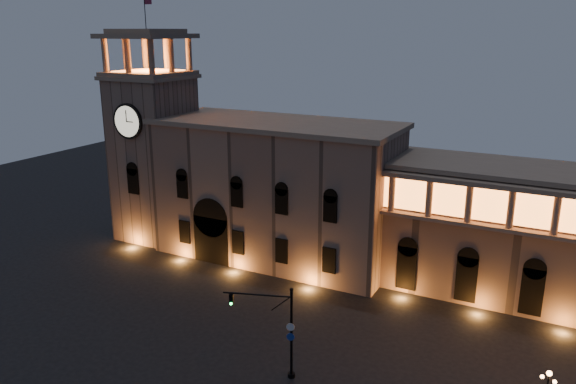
{
  "coord_description": "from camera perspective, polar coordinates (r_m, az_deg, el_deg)",
  "views": [
    {
      "loc": [
        30.57,
        -37.74,
        28.19
      ],
      "look_at": [
        2.79,
        16.0,
        10.74
      ],
      "focal_mm": 35.0,
      "sensor_mm": 36.0,
      "label": 1
    }
  ],
  "objects": [
    {
      "name": "ground",
      "position": [
        56.15,
        -10.41,
        -14.33
      ],
      "size": [
        160.0,
        160.0,
        0.0
      ],
      "primitive_type": "plane",
      "color": "black",
      "rests_on": "ground"
    },
    {
      "name": "colonnade_wing",
      "position": [
        65.11,
        27.11,
        -4.44
      ],
      "size": [
        40.6,
        11.5,
        14.5
      ],
      "color": "brown",
      "rests_on": "ground"
    },
    {
      "name": "clock_tower",
      "position": [
        79.38,
        -13.44,
        4.25
      ],
      "size": [
        9.8,
        9.8,
        32.4
      ],
      "color": "#7A5F50",
      "rests_on": "ground"
    },
    {
      "name": "traffic_light",
      "position": [
        47.79,
        -0.89,
        -13.85
      ],
      "size": [
        5.76,
        2.19,
        8.26
      ],
      "rotation": [
        0.0,
        0.0,
        0.32
      ],
      "color": "black",
      "rests_on": "ground"
    },
    {
      "name": "government_building",
      "position": [
        70.73,
        -1.3,
        0.15
      ],
      "size": [
        30.8,
        12.8,
        17.6
      ],
      "color": "#7A5F50",
      "rests_on": "ground"
    }
  ]
}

